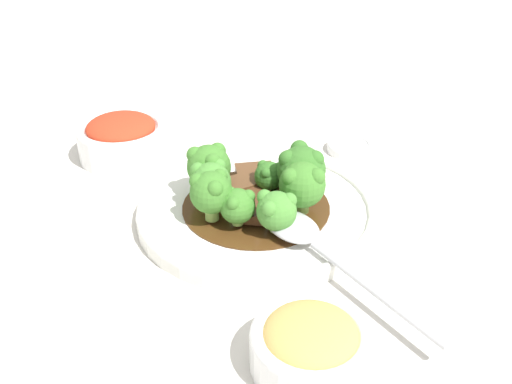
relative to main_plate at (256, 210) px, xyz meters
name	(u,v)px	position (x,y,z in m)	size (l,w,h in m)	color
ground_plane	(256,217)	(0.00, 0.00, -0.01)	(4.00, 4.00, 0.00)	silver
main_plate	(256,210)	(0.00, 0.00, 0.00)	(0.27, 0.27, 0.02)	white
beef_strip_0	(287,181)	(0.04, 0.03, 0.01)	(0.04, 0.06, 0.01)	#56331E
beef_strip_1	(241,186)	(-0.01, 0.03, 0.02)	(0.07, 0.05, 0.01)	brown
beef_strip_2	(255,174)	(0.01, 0.06, 0.02)	(0.05, 0.04, 0.01)	brown
beef_strip_3	(253,204)	(-0.01, -0.01, 0.01)	(0.06, 0.08, 0.01)	#56331E
broccoli_floret_0	(277,210)	(0.01, -0.06, 0.03)	(0.04, 0.04, 0.05)	#7FA84C
broccoli_floret_1	(211,180)	(-0.05, 0.00, 0.04)	(0.05, 0.05, 0.06)	#7FA84C
broccoli_floret_2	(300,167)	(0.05, 0.00, 0.05)	(0.06, 0.06, 0.07)	#7FA84C
broccoli_floret_3	(269,175)	(0.02, 0.02, 0.03)	(0.03, 0.03, 0.04)	#8EB756
broccoli_floret_4	(209,166)	(-0.05, 0.03, 0.04)	(0.05, 0.05, 0.06)	#7FA84C
broccoli_floret_5	(302,184)	(0.05, -0.03, 0.04)	(0.05, 0.05, 0.06)	#7FA84C
broccoli_floret_6	(237,205)	(-0.03, -0.04, 0.03)	(0.04, 0.04, 0.04)	#8EB756
broccoli_floret_7	(211,192)	(-0.05, -0.02, 0.04)	(0.05, 0.05, 0.06)	#7FA84C
serving_spoon	(304,235)	(0.03, -0.08, 0.02)	(0.12, 0.23, 0.01)	silver
side_bowl_kimchi	(122,137)	(-0.15, 0.18, 0.02)	(0.12, 0.12, 0.06)	white
side_bowl_appetizer	(306,345)	(0.00, -0.23, 0.01)	(0.10, 0.10, 0.05)	white
sauce_dish	(349,147)	(0.16, 0.14, 0.00)	(0.06, 0.06, 0.01)	white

